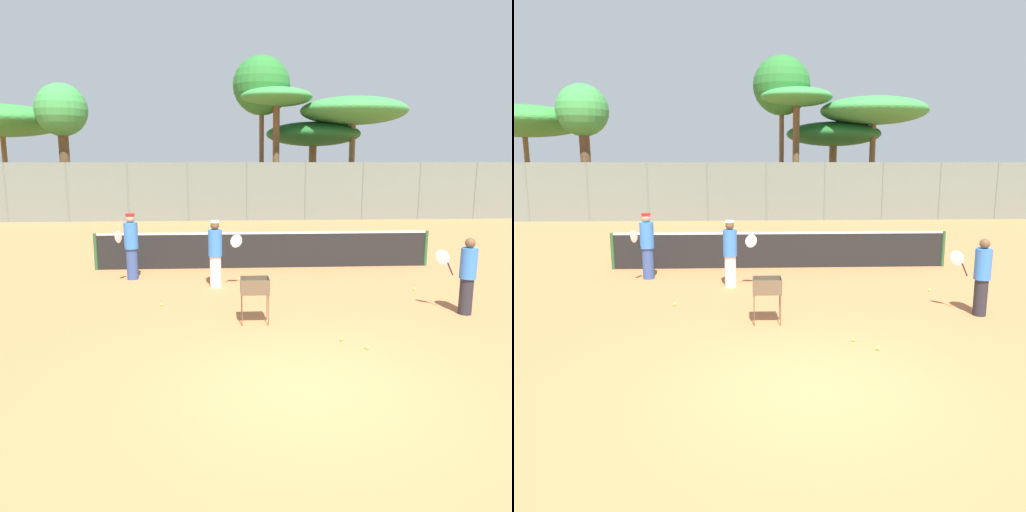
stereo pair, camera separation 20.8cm
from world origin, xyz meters
TOP-DOWN VIEW (x-y plane):
  - ground_plane at (0.00, 0.00)m, footprint 80.00×80.00m
  - tennis_net at (0.00, 7.95)m, footprint 9.87×0.10m
  - back_fence at (-0.00, 19.43)m, footprint 30.47×0.08m
  - tree_0 at (-13.87, 23.81)m, footprint 7.18×7.18m
  - tree_1 at (6.40, 23.32)m, footprint 6.24×6.24m
  - tree_2 at (4.34, 24.97)m, footprint 5.82×5.82m
  - tree_3 at (1.02, 23.35)m, footprint 3.31×3.31m
  - tree_4 at (1.80, 22.55)m, footprint 4.07×4.07m
  - tree_5 at (-9.76, 21.51)m, footprint 2.74×2.74m
  - player_white_outfit at (-3.63, 6.73)m, footprint 0.50×0.87m
  - player_red_cap at (3.82, 3.23)m, footprint 0.76×0.60m
  - player_yellow_shirt at (-1.38, 5.78)m, footprint 0.90×0.35m
  - ball_cart at (-0.57, 2.91)m, footprint 0.56×0.41m
  - tennis_ball_0 at (-0.78, 6.46)m, footprint 0.07×0.07m
  - tennis_ball_1 at (1.25, 1.41)m, footprint 0.07×0.07m
  - tennis_ball_2 at (-2.56, 4.18)m, footprint 0.07×0.07m
  - tennis_ball_3 at (3.49, 5.14)m, footprint 0.07×0.07m
  - tennis_ball_4 at (0.92, 1.83)m, footprint 0.07×0.07m
  - tennis_ball_5 at (-1.52, 7.27)m, footprint 0.07×0.07m
  - parked_car at (3.03, 22.50)m, footprint 4.20×1.70m

SIDE VIEW (x-z plane):
  - ground_plane at x=0.00m, z-range 0.00..0.00m
  - tennis_ball_0 at x=-0.78m, z-range 0.00..0.07m
  - tennis_ball_1 at x=1.25m, z-range 0.00..0.07m
  - tennis_ball_2 at x=-2.56m, z-range 0.00..0.07m
  - tennis_ball_3 at x=3.49m, z-range 0.00..0.07m
  - tennis_ball_4 at x=0.92m, z-range 0.00..0.07m
  - tennis_ball_5 at x=-1.52m, z-range 0.00..0.07m
  - tennis_net at x=0.00m, z-range 0.02..1.09m
  - parked_car at x=3.03m, z-range -0.14..1.46m
  - ball_cart at x=-0.57m, z-range 0.22..1.14m
  - player_red_cap at x=3.82m, z-range 0.02..1.63m
  - player_yellow_shirt at x=-1.38m, z-range 0.03..1.71m
  - player_white_outfit at x=-3.63m, z-range 0.03..1.80m
  - back_fence at x=0.00m, z-range 0.00..3.00m
  - tree_2 at x=4.34m, z-range 1.92..7.32m
  - tree_0 at x=-13.87m, z-range 2.19..8.39m
  - tree_5 at x=-9.76m, z-range 1.96..9.06m
  - tree_1 at x=6.40m, z-range 2.54..9.24m
  - tree_4 at x=1.80m, z-range 2.85..9.94m
  - tree_3 at x=1.02m, z-range 2.77..11.71m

